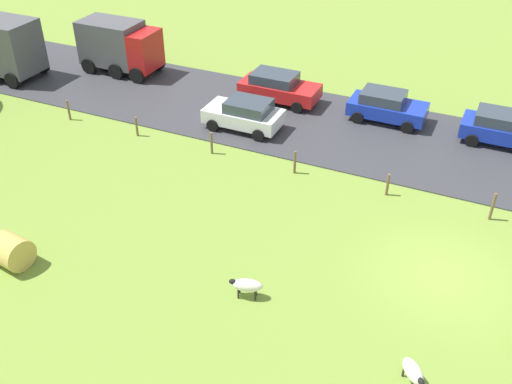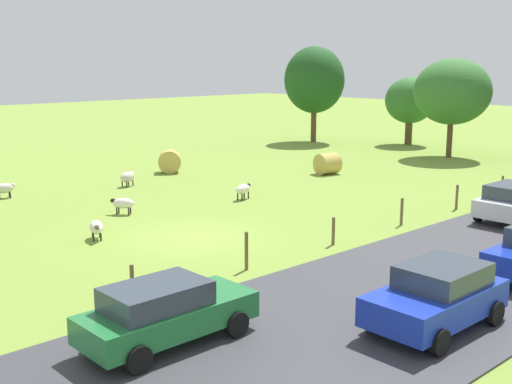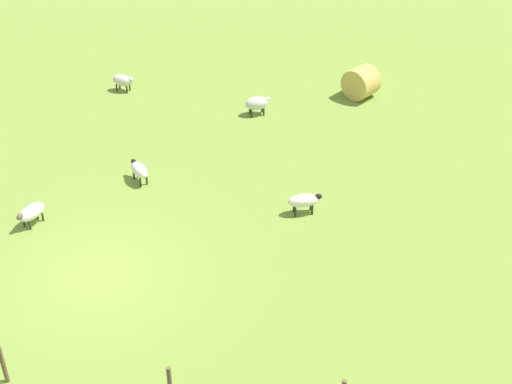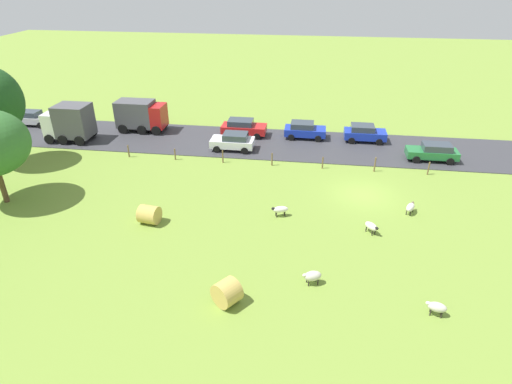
{
  "view_description": "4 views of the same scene",
  "coord_description": "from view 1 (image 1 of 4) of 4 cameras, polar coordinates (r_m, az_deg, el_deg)",
  "views": [
    {
      "loc": [
        -17.49,
        -0.56,
        14.61
      ],
      "look_at": [
        -0.38,
        7.25,
        1.88
      ],
      "focal_mm": 41.38,
      "sensor_mm": 36.0,
      "label": 1
    },
    {
      "loc": [
        19.5,
        -14.82,
        6.73
      ],
      "look_at": [
        -0.29,
        3.47,
        1.27
      ],
      "focal_mm": 45.64,
      "sensor_mm": 36.0,
      "label": 2
    },
    {
      "loc": [
        16.53,
        6.69,
        15.01
      ],
      "look_at": [
        -2.68,
        4.49,
        1.63
      ],
      "focal_mm": 51.89,
      "sensor_mm": 36.0,
      "label": 3
    },
    {
      "loc": [
        -29.06,
        4.13,
        15.47
      ],
      "look_at": [
        -3.38,
        7.75,
        1.46
      ],
      "focal_mm": 29.8,
      "sensor_mm": 36.0,
      "label": 4
    }
  ],
  "objects": [
    {
      "name": "ground_plane",
      "position": [
        22.79,
        17.4,
        -7.69
      ],
      "size": [
        160.0,
        160.0,
        0.0
      ],
      "primitive_type": "plane",
      "color": "olive"
    },
    {
      "name": "road_strip",
      "position": [
        30.47,
        20.4,
        3.21
      ],
      "size": [
        8.0,
        80.0,
        0.06
      ],
      "primitive_type": "cube",
      "color": "#38383D",
      "rests_on": "ground_plane"
    },
    {
      "name": "sheep_2",
      "position": [
        20.6,
        -0.91,
        -9.01
      ],
      "size": [
        0.74,
        1.22,
        0.76
      ],
      "color": "silver",
      "rests_on": "ground_plane"
    },
    {
      "name": "sheep_4",
      "position": [
        18.71,
        14.96,
        -16.44
      ],
      "size": [
        1.06,
        0.98,
        0.74
      ],
      "color": "silver",
      "rests_on": "ground_plane"
    },
    {
      "name": "hay_bale_1",
      "position": [
        23.61,
        -22.57,
        -5.3
      ],
      "size": [
        1.43,
        1.45,
        1.25
      ],
      "primitive_type": "cylinder",
      "rotation": [
        1.57,
        0.0,
        2.99
      ],
      "color": "tan",
      "rests_on": "ground_plane"
    },
    {
      "name": "fence_post_1",
      "position": [
        25.91,
        21.91,
        -1.32
      ],
      "size": [
        0.12,
        0.12,
        1.28
      ],
      "primitive_type": "cylinder",
      "color": "brown",
      "rests_on": "ground_plane"
    },
    {
      "name": "fence_post_2",
      "position": [
        26.22,
        12.61,
        0.7
      ],
      "size": [
        0.12,
        0.12,
        1.05
      ],
      "primitive_type": "cylinder",
      "color": "brown",
      "rests_on": "ground_plane"
    },
    {
      "name": "fence_post_3",
      "position": [
        27.14,
        3.78,
        2.89
      ],
      "size": [
        0.12,
        0.12,
        1.15
      ],
      "primitive_type": "cylinder",
      "color": "brown",
      "rests_on": "ground_plane"
    },
    {
      "name": "fence_post_4",
      "position": [
        28.72,
        -4.32,
        4.74
      ],
      "size": [
        0.12,
        0.12,
        1.14
      ],
      "primitive_type": "cylinder",
      "color": "brown",
      "rests_on": "ground_plane"
    },
    {
      "name": "fence_post_5",
      "position": [
        30.85,
        -11.46,
        6.22
      ],
      "size": [
        0.12,
        0.12,
        1.05
      ],
      "primitive_type": "cylinder",
      "color": "brown",
      "rests_on": "ground_plane"
    },
    {
      "name": "fence_post_6",
      "position": [
        33.37,
        -17.66,
        7.56
      ],
      "size": [
        0.12,
        0.12,
        1.14
      ],
      "primitive_type": "cylinder",
      "color": "brown",
      "rests_on": "ground_plane"
    },
    {
      "name": "truck_0",
      "position": [
        39.61,
        -23.15,
        12.73
      ],
      "size": [
        2.86,
        4.3,
        3.56
      ],
      "color": "white",
      "rests_on": "road_strip"
    },
    {
      "name": "truck_1",
      "position": [
        38.37,
        -13.05,
        13.66
      ],
      "size": [
        2.6,
        4.89,
        3.12
      ],
      "color": "#B21919",
      "rests_on": "road_strip"
    },
    {
      "name": "car_0",
      "position": [
        31.77,
        22.69,
        5.76
      ],
      "size": [
        2.13,
        3.99,
        1.62
      ],
      "color": "#1933B2",
      "rests_on": "road_strip"
    },
    {
      "name": "car_2",
      "position": [
        33.73,
        2.18,
        10.12
      ],
      "size": [
        2.18,
        4.45,
        1.63
      ],
      "color": "red",
      "rests_on": "road_strip"
    },
    {
      "name": "car_3",
      "position": [
        30.73,
        -1.09,
        7.58
      ],
      "size": [
        2.18,
        3.99,
        1.59
      ],
      "color": "silver",
      "rests_on": "road_strip"
    },
    {
      "name": "car_4",
      "position": [
        32.3,
        12.49,
        8.13
      ],
      "size": [
        2.14,
        4.05,
        1.59
      ],
      "color": "#1933B2",
      "rests_on": "road_strip"
    }
  ]
}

